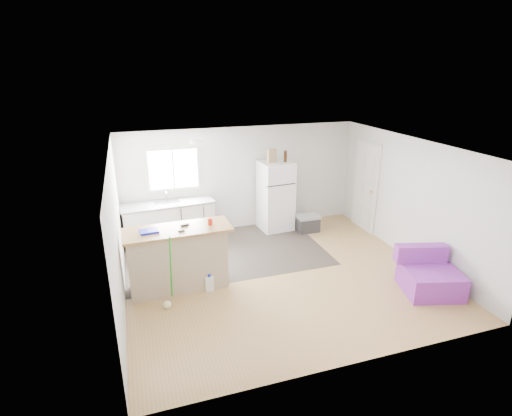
{
  "coord_description": "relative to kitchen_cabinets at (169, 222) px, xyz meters",
  "views": [
    {
      "loc": [
        -2.45,
        -6.13,
        3.7
      ],
      "look_at": [
        -0.23,
        0.7,
        1.11
      ],
      "focal_mm": 28.0,
      "sensor_mm": 36.0,
      "label": 1
    }
  ],
  "objects": [
    {
      "name": "cardboard_box",
      "position": [
        2.36,
        -0.07,
        1.32
      ],
      "size": [
        0.21,
        0.13,
        0.3
      ],
      "primitive_type": "cube",
      "rotation": [
        0.0,
        0.0,
        0.18
      ],
      "color": "#A5825E",
      "rests_on": "refrigerator"
    },
    {
      "name": "ceiling_fixture",
      "position": [
        0.56,
        -0.99,
        1.91
      ],
      "size": [
        0.3,
        0.3,
        0.07
      ],
      "primitive_type": "cylinder",
      "color": "white",
      "rests_on": "ceiling"
    },
    {
      "name": "bottle_left",
      "position": [
        2.67,
        -0.12,
        1.3
      ],
      "size": [
        0.08,
        0.08,
        0.25
      ],
      "primitive_type": "cylinder",
      "rotation": [
        0.0,
        0.0,
        -0.22
      ],
      "color": "#331A09",
      "rests_on": "refrigerator"
    },
    {
      "name": "room",
      "position": [
        1.76,
        -2.19,
        0.75
      ],
      "size": [
        5.51,
        5.01,
        2.41
      ],
      "color": "#AB7A47",
      "rests_on": "ground"
    },
    {
      "name": "peninsula",
      "position": [
        -0.07,
        -2.04,
        0.11
      ],
      "size": [
        1.82,
        0.74,
        1.11
      ],
      "rotation": [
        0.0,
        0.0,
        0.03
      ],
      "color": "tan",
      "rests_on": "floor"
    },
    {
      "name": "cleaner_jug",
      "position": [
        0.41,
        -2.33,
        -0.31
      ],
      "size": [
        0.16,
        0.12,
        0.32
      ],
      "rotation": [
        0.0,
        0.0,
        -0.13
      ],
      "color": "white",
      "rests_on": "floor"
    },
    {
      "name": "interior_door",
      "position": [
        4.48,
        -0.64,
        0.56
      ],
      "size": [
        0.11,
        0.92,
        2.1
      ],
      "color": "white",
      "rests_on": "right_wall"
    },
    {
      "name": "refrigerator",
      "position": [
        2.47,
        -0.05,
        0.36
      ],
      "size": [
        0.78,
        0.75,
        1.62
      ],
      "rotation": [
        0.0,
        0.0,
        0.1
      ],
      "color": "white",
      "rests_on": "floor"
    },
    {
      "name": "kitchen_cabinets",
      "position": [
        0.0,
        0.0,
        0.0
      ],
      "size": [
        2.03,
        0.77,
        1.16
      ],
      "rotation": [
        0.0,
        0.0,
        0.08
      ],
      "color": "white",
      "rests_on": "floor"
    },
    {
      "name": "purple_seat",
      "position": [
        4.01,
        -3.48,
        -0.18
      ],
      "size": [
        1.09,
        1.07,
        0.74
      ],
      "rotation": [
        0.0,
        0.0,
        -0.27
      ],
      "color": "purple",
      "rests_on": "floor"
    },
    {
      "name": "bottle_right",
      "position": [
        2.69,
        -0.06,
        1.3
      ],
      "size": [
        0.09,
        0.09,
        0.25
      ],
      "primitive_type": "cylinder",
      "rotation": [
        0.0,
        0.0,
        0.31
      ],
      "color": "#331A09",
      "rests_on": "refrigerator"
    },
    {
      "name": "tool_b",
      "position": [
        0.01,
        -2.19,
        0.67
      ],
      "size": [
        0.11,
        0.07,
        0.03
      ],
      "primitive_type": "cube",
      "rotation": [
        0.0,
        0.0,
        0.33
      ],
      "color": "black",
      "rests_on": "peninsula"
    },
    {
      "name": "cooler",
      "position": [
        3.14,
        -0.46,
        -0.25
      ],
      "size": [
        0.52,
        0.36,
        0.4
      ],
      "rotation": [
        0.0,
        0.0,
        -0.01
      ],
      "color": "#2A2A2C",
      "rests_on": "floor"
    },
    {
      "name": "blue_tray",
      "position": [
        -0.5,
        -2.05,
        0.67
      ],
      "size": [
        0.32,
        0.25,
        0.04
      ],
      "primitive_type": "cube",
      "rotation": [
        0.0,
        0.0,
        0.1
      ],
      "color": "#161ACE",
      "rests_on": "peninsula"
    },
    {
      "name": "red_cup",
      "position": [
        0.52,
        -2.05,
        0.72
      ],
      "size": [
        0.09,
        0.09,
        0.12
      ],
      "primitive_type": "cylinder",
      "rotation": [
        0.0,
        0.0,
        -0.14
      ],
      "color": "red",
      "rests_on": "peninsula"
    },
    {
      "name": "mop",
      "position": [
        -0.32,
        -2.61,
        -0.22
      ],
      "size": [
        0.21,
        0.35,
        1.26
      ],
      "rotation": [
        0.0,
        0.0,
        0.05
      ],
      "color": "green",
      "rests_on": "floor"
    },
    {
      "name": "tool_a",
      "position": [
        0.09,
        -1.96,
        0.67
      ],
      "size": [
        0.15,
        0.09,
        0.03
      ],
      "primitive_type": "cube",
      "rotation": [
        0.0,
        0.0,
        0.27
      ],
      "color": "black",
      "rests_on": "peninsula"
    },
    {
      "name": "vinyl_zone",
      "position": [
        1.03,
        -0.94,
        -0.45
      ],
      "size": [
        4.05,
        2.5,
        0.0
      ],
      "primitive_type": "cube",
      "color": "#342C27",
      "rests_on": "floor"
    },
    {
      "name": "window",
      "position": [
        0.21,
        0.3,
        1.1
      ],
      "size": [
        1.18,
        0.06,
        0.98
      ],
      "color": "white",
      "rests_on": "back_wall"
    }
  ]
}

